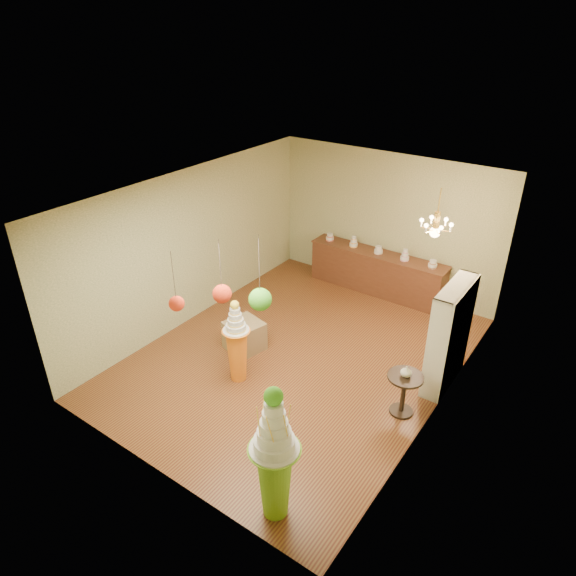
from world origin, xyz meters
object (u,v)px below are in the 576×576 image
Objects in this scene: pedestal_orange at (237,348)px; sideboard at (376,272)px; pedestal_green at (275,465)px; round_table at (404,389)px.

pedestal_orange reaches higher than sideboard.
pedestal_green is 6.04m from sideboard.
pedestal_orange is 4.11m from sideboard.
pedestal_orange is (-2.06, 1.74, -0.19)m from pedestal_green.
pedestal_green reaches higher than pedestal_orange.
round_table is (0.52, 2.55, -0.34)m from pedestal_green.
round_table is at bearing -57.30° from sideboard.
round_table is at bearing 78.40° from pedestal_green.
pedestal_orange is 2.10× the size of round_table.
sideboard reaches higher than round_table.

